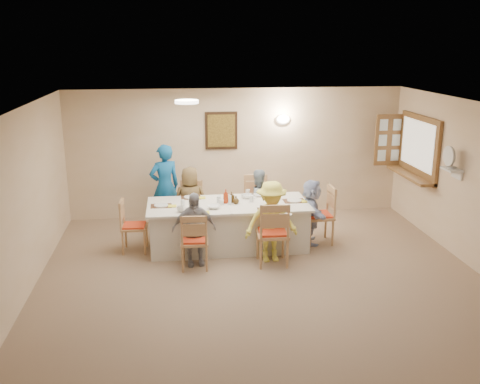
{
  "coord_description": "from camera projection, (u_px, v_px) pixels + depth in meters",
  "views": [
    {
      "loc": [
        -1.23,
        -6.67,
        3.35
      ],
      "look_at": [
        -0.2,
        1.4,
        1.05
      ],
      "focal_mm": 40.0,
      "sensor_mm": 36.0,
      "label": 1
    }
  ],
  "objects": [
    {
      "name": "napkin_br",
      "position": [
        270.0,
        195.0,
        9.29
      ],
      "size": [
        0.13,
        0.13,
        0.01
      ],
      "primitive_type": "cube",
      "color": "yellow",
      "rests_on": "dining_table"
    },
    {
      "name": "plate_re",
      "position": [
        294.0,
        200.0,
        8.98
      ],
      "size": [
        0.25,
        0.25,
        0.02
      ],
      "primitive_type": "cylinder",
      "color": "white",
      "rests_on": "dining_table"
    },
    {
      "name": "teacup_b",
      "position": [
        248.0,
        192.0,
        9.41
      ],
      "size": [
        0.12,
        0.12,
        0.08
      ],
      "primitive_type": "imported",
      "rotation": [
        0.0,
        0.0,
        0.22
      ],
      "color": "white",
      "rests_on": "dining_table"
    },
    {
      "name": "plate_fl",
      "position": [
        193.0,
        212.0,
        8.37
      ],
      "size": [
        0.25,
        0.25,
        0.02
      ],
      "primitive_type": "cylinder",
      "color": "white",
      "rests_on": "dining_table"
    },
    {
      "name": "chair_right_end",
      "position": [
        319.0,
        215.0,
        9.11
      ],
      "size": [
        0.49,
        0.49,
        1.0
      ],
      "primitive_type": null,
      "rotation": [
        0.0,
        0.0,
        -1.55
      ],
      "color": "tan",
      "rests_on": "ground"
    },
    {
      "name": "chair_front_right",
      "position": [
        272.0,
        232.0,
        8.22
      ],
      "size": [
        0.52,
        0.52,
        1.03
      ],
      "primitive_type": null,
      "rotation": [
        0.0,
        0.0,
        3.1
      ],
      "color": "tan",
      "rests_on": "ground"
    },
    {
      "name": "placemat_fl",
      "position": [
        193.0,
        213.0,
        8.37
      ],
      "size": [
        0.36,
        0.27,
        0.01
      ],
      "primitive_type": "cube",
      "color": "#472B19",
      "rests_on": "dining_table"
    },
    {
      "name": "ground",
      "position": [
        267.0,
        291.0,
        7.43
      ],
      "size": [
        7.0,
        7.0,
        0.0
      ],
      "primitive_type": "plane",
      "color": "#76614B"
    },
    {
      "name": "plate_bl",
      "position": [
        191.0,
        197.0,
        9.17
      ],
      "size": [
        0.24,
        0.24,
        0.02
      ],
      "primitive_type": "cylinder",
      "color": "white",
      "rests_on": "dining_table"
    },
    {
      "name": "wall_sconce",
      "position": [
        283.0,
        119.0,
        10.31
      ],
      "size": [
        0.26,
        0.09,
        0.18
      ],
      "primitive_type": "ellipsoid",
      "color": "white",
      "rests_on": "room_walls"
    },
    {
      "name": "bowl_a",
      "position": [
        214.0,
        207.0,
        8.58
      ],
      "size": [
        0.24,
        0.24,
        0.05
      ],
      "primitive_type": "imported",
      "rotation": [
        0.0,
        0.0,
        -0.09
      ],
      "color": "white",
      "rests_on": "dining_table"
    },
    {
      "name": "placemat_re",
      "position": [
        294.0,
        201.0,
        8.98
      ],
      "size": [
        0.36,
        0.27,
        0.01
      ],
      "primitive_type": "cube",
      "color": "#472B19",
      "rests_on": "dining_table"
    },
    {
      "name": "shutter_door",
      "position": [
        389.0,
        140.0,
        10.4
      ],
      "size": [
        0.55,
        0.04,
        1.0
      ],
      "primitive_type": "cube",
      "color": "brown",
      "rests_on": "room_walls"
    },
    {
      "name": "wall_picture",
      "position": [
        221.0,
        131.0,
        10.24
      ],
      "size": [
        0.62,
        0.05,
        0.72
      ],
      "color": "#382313",
      "rests_on": "room_walls"
    },
    {
      "name": "condiment_ketchup",
      "position": [
        226.0,
        196.0,
        8.84
      ],
      "size": [
        0.13,
        0.13,
        0.23
      ],
      "primitive_type": "imported",
      "rotation": [
        0.0,
        0.0,
        0.21
      ],
      "color": "#AE2F0E",
      "rests_on": "dining_table"
    },
    {
      "name": "diner_back_right",
      "position": [
        257.0,
        201.0,
        9.62
      ],
      "size": [
        0.73,
        0.65,
        1.16
      ],
      "primitive_type": "imported",
      "rotation": [
        0.0,
        0.0,
        3.34
      ],
      "color": "#8A9BAB",
      "rests_on": "ground"
    },
    {
      "name": "desk_fan",
      "position": [
        451.0,
        160.0,
        8.39
      ],
      "size": [
        0.3,
        0.3,
        0.28
      ],
      "primitive_type": null,
      "color": "#A5A5A8",
      "rests_on": "fan_shelf"
    },
    {
      "name": "napkin_re",
      "position": [
        305.0,
        201.0,
        8.96
      ],
      "size": [
        0.15,
        0.15,
        0.01
      ],
      "primitive_type": "cube",
      "color": "yellow",
      "rests_on": "dining_table"
    },
    {
      "name": "chair_back_right",
      "position": [
        256.0,
        203.0,
        9.76
      ],
      "size": [
        0.51,
        0.51,
        0.99
      ],
      "primitive_type": null,
      "rotation": [
        0.0,
        0.0,
        -0.08
      ],
      "color": "tan",
      "rests_on": "ground"
    },
    {
      "name": "diner_front_left",
      "position": [
        194.0,
        229.0,
        8.17
      ],
      "size": [
        0.73,
        0.41,
        1.16
      ],
      "primitive_type": "imported",
      "rotation": [
        0.0,
        0.0,
        0.1
      ],
      "color": "#97959D",
      "rests_on": "ground"
    },
    {
      "name": "diner_front_right",
      "position": [
        271.0,
        222.0,
        8.3
      ],
      "size": [
        0.92,
        0.62,
        1.29
      ],
      "primitive_type": "imported",
      "rotation": [
        0.0,
        0.0,
        0.08
      ],
      "color": "#FEF55B",
      "rests_on": "ground"
    },
    {
      "name": "plate_le",
      "position": [
        161.0,
        205.0,
        8.71
      ],
      "size": [
        0.23,
        0.23,
        0.01
      ],
      "primitive_type": "cylinder",
      "color": "white",
      "rests_on": "dining_table"
    },
    {
      "name": "condiment_brown",
      "position": [
        231.0,
        197.0,
        8.9
      ],
      "size": [
        0.12,
        0.12,
        0.18
      ],
      "primitive_type": "imported",
      "rotation": [
        0.0,
        0.0,
        0.2
      ],
      "color": "#412D11",
      "rests_on": "dining_table"
    },
    {
      "name": "hatch_sill",
      "position": [
        410.0,
        175.0,
        9.83
      ],
      "size": [
        0.3,
        1.5,
        0.05
      ],
      "primitive_type": "cube",
      "color": "brown",
      "rests_on": "room_walls"
    },
    {
      "name": "plate_fr",
      "position": [
        268.0,
        209.0,
        8.52
      ],
      "size": [
        0.25,
        0.25,
        0.02
      ],
      "primitive_type": "cylinder",
      "color": "white",
      "rests_on": "dining_table"
    },
    {
      "name": "chair_left_end",
      "position": [
        134.0,
        226.0,
        8.74
      ],
      "size": [
        0.45,
        0.45,
        0.88
      ],
      "primitive_type": null,
      "rotation": [
        0.0,
        0.0,
        1.51
      ],
      "color": "tan",
      "rests_on": "ground"
    },
    {
      "name": "napkin_fr",
      "position": [
        280.0,
        210.0,
        8.49
      ],
      "size": [
        0.15,
        0.15,
        0.01
      ],
      "primitive_type": "cube",
      "color": "yellow",
      "rests_on": "dining_table"
    },
    {
      "name": "teacup_a",
      "position": [
        181.0,
        209.0,
        8.4
      ],
      "size": [
        0.14,
        0.14,
        0.1
      ],
      "primitive_type": "imported",
      "rotation": [
        0.0,
        0.0,
        -0.05
      ],
      "color": "white",
      "rests_on": "dining_table"
    },
    {
      "name": "plate_br",
      "position": [
        260.0,
        195.0,
        9.32
      ],
      "size": [
        0.23,
        0.23,
        0.01
      ],
      "primitive_type": "cylinder",
      "color": "white",
      "rests_on": "dining_table"
    },
    {
      "name": "serving_hatch",
      "position": [
        419.0,
        147.0,
        9.71
      ],
      "size": [
        0.06,
        1.5,
        1.15
      ],
      "primitive_type": "cube",
      "color": "brown",
      "rests_on": "room_walls"
    },
    {
      "name": "condiment_malt",
      "position": [
        236.0,
        200.0,
        8.81
      ],
      "size": [
        0.14,
        0.14,
        0.14
      ],
      "primitive_type": "imported",
      "rotation": [
        0.0,
        0.0,
        0.16
      ],
      "color": "#412D11",
      "rests_on": "dining_table"
    },
    {
      "name": "chair_front_left",
      "position": [
        195.0,
        240.0,
        8.09
      ],
      "size": [
        0.46,
        0.46,
        0.9
      ],
      "primitive_type": null,
      "rotation": [
        0.0,
        0.0,
        3.08
      ],
      "color": "tan",
      "rests_on": "ground"
    },
    {
      "name": "placemat_bl",
      "position": [
        191.0,
        198.0,
        9.17
      ],
      "size": [
        0.34,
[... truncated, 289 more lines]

